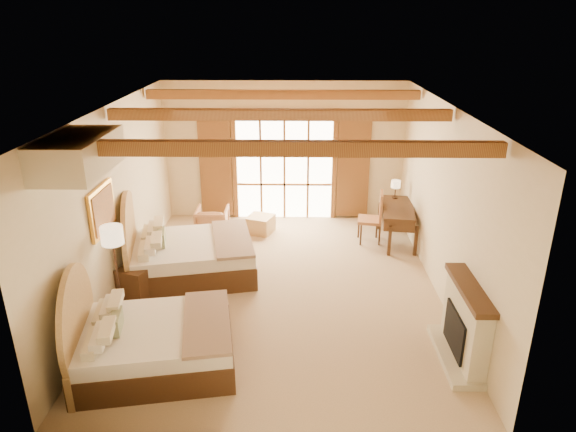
{
  "coord_description": "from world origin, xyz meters",
  "views": [
    {
      "loc": [
        0.26,
        -8.07,
        4.53
      ],
      "look_at": [
        0.13,
        0.2,
        1.29
      ],
      "focal_mm": 32.0,
      "sensor_mm": 36.0,
      "label": 1
    }
  ],
  "objects_px": {
    "bed_near": "(145,340)",
    "armchair": "(212,222)",
    "bed_far": "(183,253)",
    "nightstand": "(137,283)",
    "desk": "(397,223)"
  },
  "relations": [
    {
      "from": "desk",
      "to": "armchair",
      "type": "bearing_deg",
      "value": -176.52
    },
    {
      "from": "bed_far",
      "to": "armchair",
      "type": "distance_m",
      "value": 1.9
    },
    {
      "from": "bed_far",
      "to": "bed_near",
      "type": "bearing_deg",
      "value": -100.98
    },
    {
      "from": "bed_near",
      "to": "armchair",
      "type": "distance_m",
      "value": 4.55
    },
    {
      "from": "bed_near",
      "to": "bed_far",
      "type": "relative_size",
      "value": 0.91
    },
    {
      "from": "bed_far",
      "to": "nightstand",
      "type": "xyz_separation_m",
      "value": [
        -0.61,
        -0.88,
        -0.15
      ]
    },
    {
      "from": "bed_near",
      "to": "desk",
      "type": "relative_size",
      "value": 1.5
    },
    {
      "from": "bed_near",
      "to": "armchair",
      "type": "height_order",
      "value": "bed_near"
    },
    {
      "from": "bed_near",
      "to": "armchair",
      "type": "xyz_separation_m",
      "value": [
        0.22,
        4.54,
        -0.09
      ]
    },
    {
      "from": "bed_near",
      "to": "bed_far",
      "type": "bearing_deg",
      "value": 80.84
    },
    {
      "from": "desk",
      "to": "bed_far",
      "type": "bearing_deg",
      "value": -151.83
    },
    {
      "from": "bed_far",
      "to": "nightstand",
      "type": "distance_m",
      "value": 1.08
    },
    {
      "from": "nightstand",
      "to": "desk",
      "type": "bearing_deg",
      "value": 47.45
    },
    {
      "from": "bed_near",
      "to": "armchair",
      "type": "bearing_deg",
      "value": 77.43
    },
    {
      "from": "armchair",
      "to": "desk",
      "type": "xyz_separation_m",
      "value": [
        3.98,
        -0.28,
        0.11
      ]
    }
  ]
}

